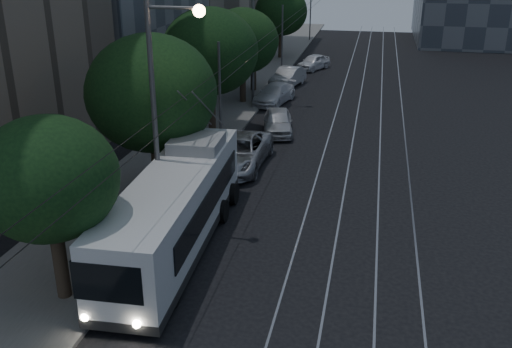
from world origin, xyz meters
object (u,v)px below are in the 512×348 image
Objects in this scene: trolleybus at (177,207)px; pickup_silver at (238,152)px; car_white_b at (274,94)px; streetlamp_near at (163,97)px; streetlamp_far at (259,19)px; car_white_c at (288,77)px; car_white_d at (313,62)px; car_white_a at (278,121)px.

trolleybus is 2.01× the size of pickup_silver.
streetlamp_near is (-0.50, -20.37, 4.79)m from car_white_b.
trolleybus is 21.52m from car_white_b.
car_white_c is at bearing 78.02° from streetlamp_far.
streetlamp_near is (-1.86, -32.85, 4.78)m from car_white_d.
car_white_c is (-0.08, 26.84, -0.83)m from trolleybus.
trolleybus is at bearing -77.24° from car_white_b.
pickup_silver is 0.64× the size of streetlamp_near.
car_white_d is at bearing 96.04° from car_white_b.
streetlamp_far is (-1.21, -5.71, 5.14)m from car_white_c.
streetlamp_near reaches higher than pickup_silver.
car_white_c is (0.12, 5.34, 0.08)m from car_white_b.
car_white_a is at bearing -68.75° from streetlamp_far.
trolleybus reaches higher than car_white_b.
streetlamp_near is at bearing -108.92° from car_white_a.
car_white_b is at bearing 88.59° from streetlamp_near.
streetlamp_far reaches higher than trolleybus.
car_white_a is 8.75m from streetlamp_far.
car_white_b is 1.16× the size of car_white_d.
trolleybus is 1.30× the size of streetlamp_near.
trolleybus is at bearing -105.55° from car_white_a.
pickup_silver is 8.81m from streetlamp_near.
car_white_c is 1.15× the size of car_white_d.
trolleybus is 34.02m from car_white_d.
pickup_silver is 1.44× the size of car_white_d.
streetlamp_far reaches higher than car_white_c.
pickup_silver reaches higher than car_white_b.
trolleybus is 21.60m from streetlamp_far.
car_white_a is (1.00, 6.00, -0.08)m from pickup_silver.
pickup_silver reaches higher than car_white_c.
car_white_d is at bearing 86.77° from streetlamp_near.
pickup_silver is 12.96m from car_white_b.
car_white_a is 19.44m from car_white_d.
car_white_d is (1.15, 33.98, -0.91)m from trolleybus.
pickup_silver is 25.45m from car_white_d.
trolleybus is at bearing -90.18° from pickup_silver.
trolleybus is 26.85m from car_white_c.
streetlamp_far reaches higher than car_white_d.
streetlamp_far is (-1.09, -0.37, 5.23)m from car_white_b.
streetlamp_near is at bearing -88.31° from streetlamp_far.
streetlamp_near reaches higher than car_white_b.
car_white_b is 0.52× the size of streetlamp_near.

